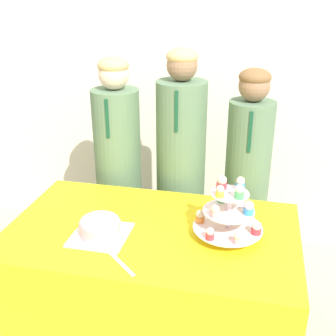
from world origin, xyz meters
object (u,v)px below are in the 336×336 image
cake_knife (115,257)px  cupcake_stand (229,211)px  student_1 (181,183)px  student_2 (245,194)px  round_cake (100,226)px  student_0 (119,181)px

cake_knife → cupcake_stand: 0.53m
student_1 → student_2: bearing=-0.0°
round_cake → cupcake_stand: bearing=12.9°
cake_knife → round_cake: bearing=171.0°
round_cake → cupcake_stand: (0.56, 0.13, 0.07)m
cake_knife → student_1: size_ratio=0.12×
student_0 → student_2: bearing=-0.0°
student_0 → student_2: size_ratio=1.02×
cake_knife → student_1: student_1 is taller
round_cake → student_0: bearing=102.6°
student_0 → cupcake_stand: bearing=-39.6°
round_cake → student_0: 0.75m
student_0 → student_1: size_ratio=0.96×
round_cake → student_1: student_1 is taller
student_2 → cake_knife: bearing=-119.8°
round_cake → student_2: size_ratio=0.18×
student_1 → student_2: student_1 is taller
student_1 → student_0: bearing=-180.0°
student_0 → student_2: student_0 is taller
student_0 → student_1: (0.39, 0.00, 0.03)m
cupcake_stand → student_1: student_1 is taller
round_cake → student_1: bearing=72.6°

